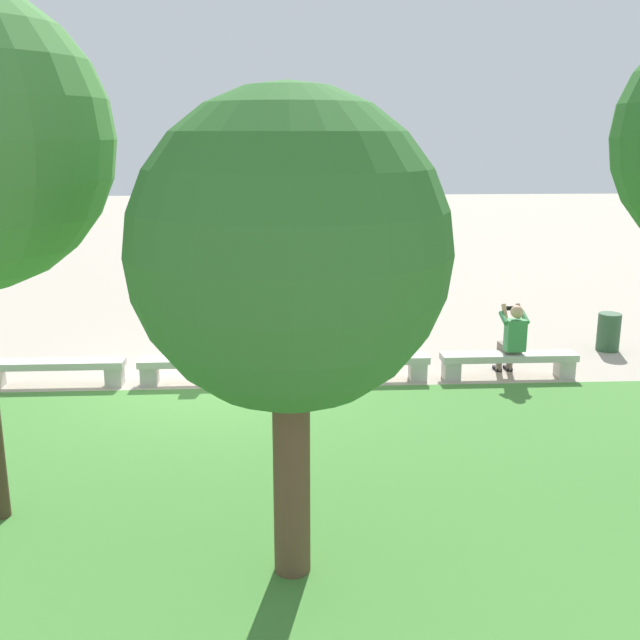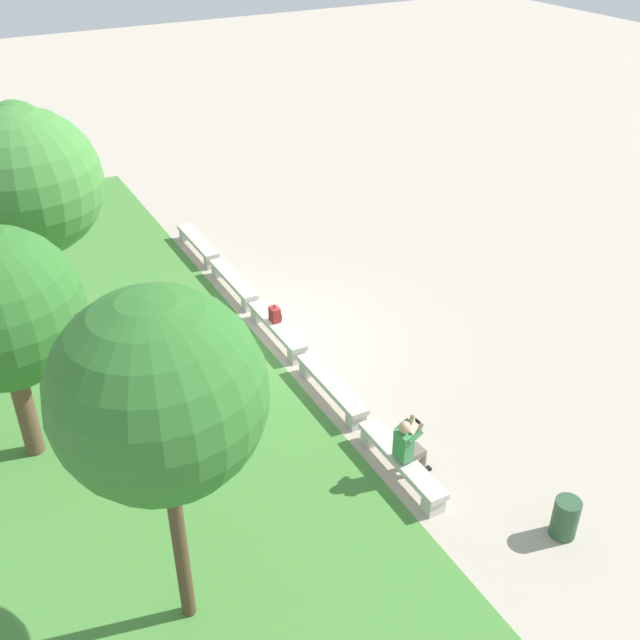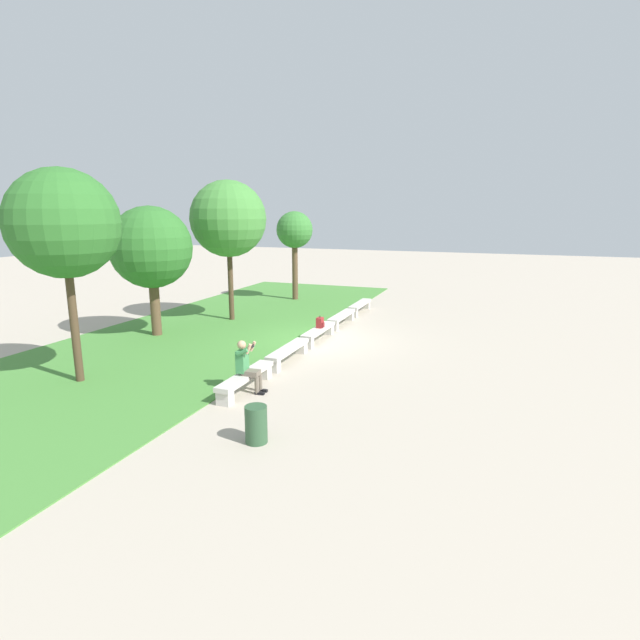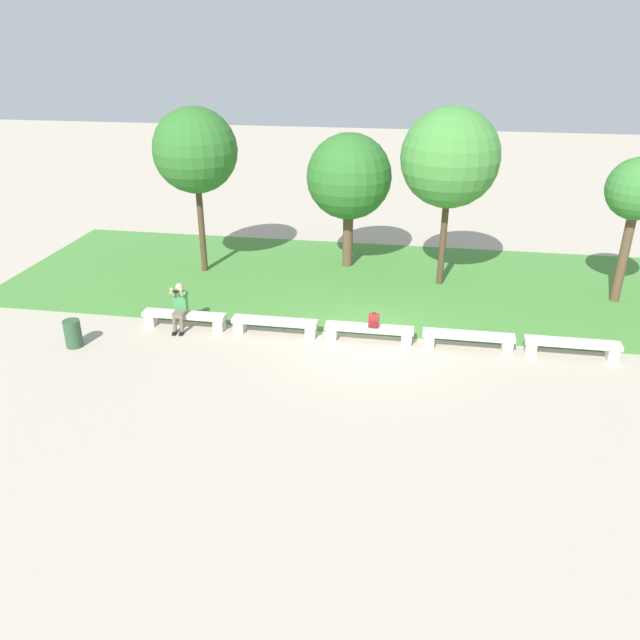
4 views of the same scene
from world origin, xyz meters
The scene contains 14 objects.
ground_plane centered at (0.00, 0.00, 0.00)m, with size 80.00×80.00×0.00m, color #B2A593.
grass_strip centered at (0.00, 4.38, 0.01)m, with size 24.84×8.00×0.03m, color #478438.
bench_main centered at (-5.23, 0.00, 0.31)m, with size 2.38×0.40×0.45m.
bench_near centered at (-2.62, 0.00, 0.31)m, with size 2.38×0.40×0.45m.
bench_mid centered at (0.00, 0.00, 0.31)m, with size 2.38×0.40×0.45m.
bench_far centered at (2.62, 0.00, 0.31)m, with size 2.38×0.40×0.45m.
bench_end centered at (5.23, 0.00, 0.31)m, with size 2.38×0.40×0.45m.
person_photographer centered at (-5.30, -0.08, 0.74)m, with size 0.49×0.74×1.32m.
backpack centered at (0.11, -0.01, 0.63)m, with size 0.28×0.24×0.43m.
tree_behind_wall centered at (-6.19, 4.47, 4.13)m, with size 2.74×2.74×5.52m.
tree_left_background centered at (-1.33, 5.80, 3.17)m, with size 2.88×2.88×4.63m.
tree_right_background centered at (7.28, 4.01, 3.44)m, with size 1.81×1.81×4.42m.
tree_far_back centered at (1.91, 4.57, 4.12)m, with size 3.04×3.04×5.65m.
trash_bin centered at (-7.72, -1.60, 0.38)m, with size 0.44×0.44×0.75m, color #2D5133.
Camera 4 is at (1.19, -15.11, 7.69)m, focal length 35.00 mm.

